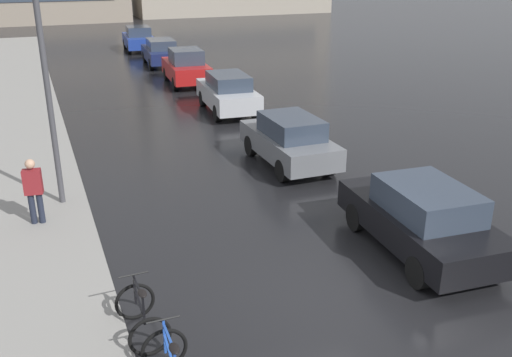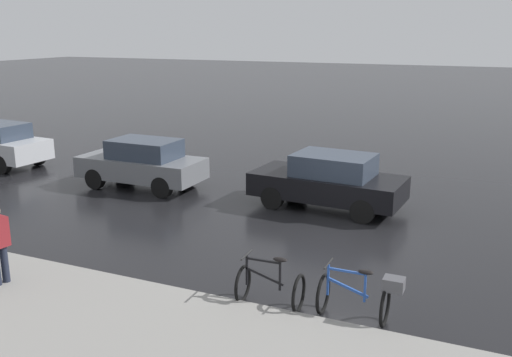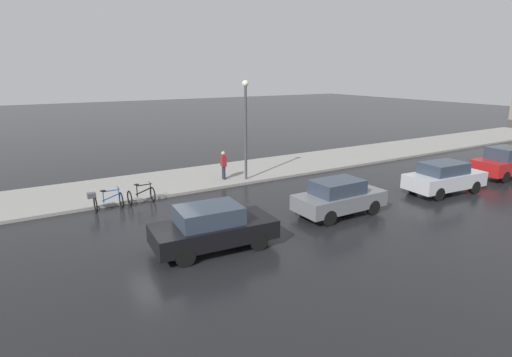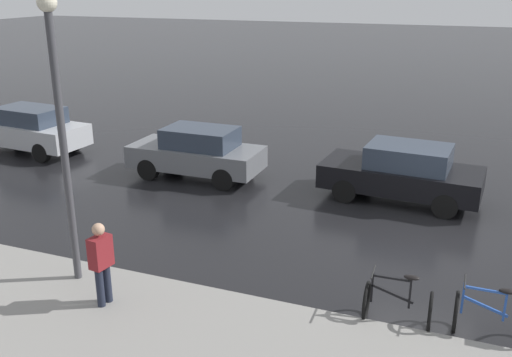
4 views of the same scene
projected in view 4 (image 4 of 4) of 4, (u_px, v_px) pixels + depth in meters
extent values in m
plane|color=black|center=(426.00, 246.00, 12.71)|extent=(140.00, 140.00, 0.00)
torus|color=black|center=(456.00, 312.00, 9.52)|extent=(0.72, 0.06, 0.72)
cube|color=#234CA8|center=(505.00, 307.00, 9.19)|extent=(0.04, 0.04, 0.51)
cube|color=#234CA8|center=(463.00, 298.00, 9.40)|extent=(0.04, 0.04, 0.57)
cube|color=#234CA8|center=(486.00, 290.00, 9.22)|extent=(0.04, 0.65, 0.04)
cube|color=#234CA8|center=(485.00, 306.00, 9.30)|extent=(0.04, 0.73, 0.26)
ellipsoid|color=black|center=(508.00, 291.00, 9.09)|extent=(0.14, 0.26, 0.07)
cylinder|color=black|center=(465.00, 282.00, 9.30)|extent=(0.50, 0.03, 0.03)
torus|color=black|center=(366.00, 301.00, 9.87)|extent=(0.70, 0.09, 0.70)
torus|color=black|center=(430.00, 312.00, 9.54)|extent=(0.70, 0.09, 0.70)
cube|color=black|center=(410.00, 294.00, 9.56)|extent=(0.04, 0.04, 0.56)
cube|color=black|center=(372.00, 287.00, 9.76)|extent=(0.04, 0.04, 0.56)
cube|color=black|center=(392.00, 278.00, 9.58)|extent=(0.06, 0.64, 0.04)
cube|color=black|center=(392.00, 294.00, 9.67)|extent=(0.06, 0.72, 0.26)
ellipsoid|color=black|center=(412.00, 278.00, 9.46)|extent=(0.15, 0.27, 0.07)
cylinder|color=black|center=(373.00, 272.00, 9.66)|extent=(0.50, 0.05, 0.03)
cube|color=black|center=(401.00, 177.00, 15.22)|extent=(2.10, 4.26, 0.63)
cube|color=#2D3847|center=(409.00, 156.00, 14.96)|extent=(1.63, 2.20, 0.59)
cylinder|color=black|center=(345.00, 191.00, 15.15)|extent=(0.26, 0.65, 0.64)
cylinder|color=black|center=(361.00, 173.00, 16.54)|extent=(0.26, 0.65, 0.64)
cylinder|color=black|center=(445.00, 206.00, 14.12)|extent=(0.26, 0.65, 0.64)
cylinder|color=black|center=(453.00, 186.00, 15.51)|extent=(0.26, 0.65, 0.64)
cube|color=slate|center=(196.00, 157.00, 16.99)|extent=(1.70, 3.93, 0.64)
cube|color=#2D3847|center=(200.00, 137.00, 16.74)|extent=(1.39, 2.08, 0.57)
cylinder|color=black|center=(148.00, 169.00, 16.86)|extent=(0.22, 0.64, 0.64)
cylinder|color=black|center=(173.00, 156.00, 18.16)|extent=(0.22, 0.64, 0.64)
cylinder|color=black|center=(223.00, 179.00, 16.03)|extent=(0.22, 0.64, 0.64)
cylinder|color=black|center=(243.00, 164.00, 17.34)|extent=(0.22, 0.64, 0.64)
cube|color=#B2B5BA|center=(29.00, 133.00, 19.55)|extent=(2.00, 4.26, 0.70)
cube|color=#2D3847|center=(30.00, 115.00, 19.27)|extent=(1.55, 2.27, 0.55)
cylinder|color=black|center=(20.00, 134.00, 20.82)|extent=(0.27, 0.65, 0.64)
cylinder|color=black|center=(42.00, 153.00, 18.50)|extent=(0.27, 0.65, 0.64)
cylinder|color=black|center=(74.00, 142.00, 19.78)|extent=(0.27, 0.65, 0.64)
cylinder|color=#1E2333|center=(100.00, 291.00, 10.02)|extent=(0.14, 0.14, 0.87)
cylinder|color=#1E2333|center=(108.00, 286.00, 10.17)|extent=(0.14, 0.14, 0.87)
cube|color=maroon|center=(100.00, 252.00, 9.86)|extent=(0.43, 0.30, 0.57)
sphere|color=tan|center=(98.00, 229.00, 9.72)|extent=(0.22, 0.22, 0.22)
cylinder|color=#424247|center=(65.00, 158.00, 10.29)|extent=(0.14, 0.14, 5.13)
sphere|color=#F2EACC|center=(47.00, 2.00, 9.41)|extent=(0.34, 0.34, 0.34)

